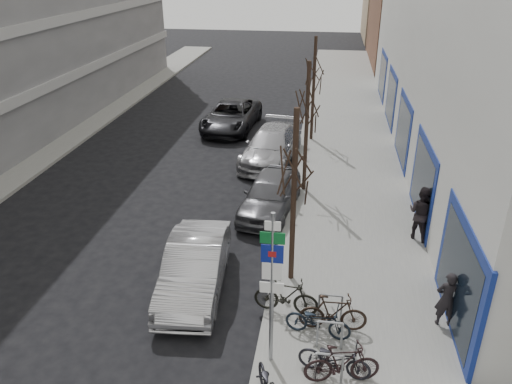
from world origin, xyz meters
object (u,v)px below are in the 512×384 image
(bike_rack, at_px, (330,332))
(pedestrian_far, at_px, (421,213))
(tree_far, at_px, (315,65))
(parked_car_back, at_px, (271,146))
(tree_mid, at_px, (308,97))
(parked_car_front, at_px, (195,267))
(bike_far_inner, at_px, (333,312))
(bike_mid_curb, at_px, (318,319))
(bike_far_curb, at_px, (335,356))
(meter_back, at_px, (300,140))
(meter_mid, at_px, (291,186))
(meter_front, at_px, (275,264))
(parked_car_mid, at_px, (270,194))
(pedestrian_near, at_px, (447,299))
(bike_mid_inner, at_px, (286,296))
(tree_near, at_px, (295,157))
(lane_car, at_px, (231,116))
(bike_near_right, at_px, (342,363))
(highway_sign_pole, at_px, (272,281))

(bike_rack, relative_size, pedestrian_far, 1.15)
(tree_far, height_order, parked_car_back, tree_far)
(tree_mid, height_order, parked_car_front, tree_mid)
(tree_mid, height_order, bike_far_inner, tree_mid)
(bike_mid_curb, bearing_deg, bike_far_curb, -151.93)
(tree_mid, distance_m, meter_back, 5.13)
(tree_far, xyz_separation_m, parked_car_front, (-2.80, -13.78, -3.33))
(meter_back, height_order, pedestrian_far, pedestrian_far)
(meter_mid, relative_size, bike_far_curb, 0.73)
(tree_far, height_order, meter_front, tree_far)
(parked_car_front, bearing_deg, tree_mid, 64.15)
(parked_car_back, bearing_deg, tree_mid, -54.20)
(parked_car_mid, bearing_deg, meter_front, -73.76)
(parked_car_front, height_order, pedestrian_far, pedestrian_far)
(pedestrian_near, bearing_deg, meter_back, -70.39)
(meter_back, relative_size, bike_far_inner, 0.71)
(tree_mid, xyz_separation_m, bike_mid_inner, (-0.00, -8.17, -3.40))
(meter_front, relative_size, meter_back, 1.00)
(bike_mid_inner, distance_m, pedestrian_far, 6.33)
(tree_near, relative_size, bike_far_inner, 3.06)
(meter_back, height_order, bike_mid_curb, meter_back)
(lane_car, bearing_deg, bike_far_inner, -66.36)
(tree_near, bearing_deg, bike_rack, -67.52)
(bike_far_inner, relative_size, pedestrian_far, 0.91)
(parked_car_back, bearing_deg, bike_mid_curb, -70.27)
(tree_far, distance_m, parked_car_front, 14.45)
(bike_mid_inner, distance_m, pedestrian_near, 4.21)
(bike_rack, distance_m, parked_car_mid, 7.82)
(parked_car_front, height_order, lane_car, lane_car)
(bike_mid_inner, bearing_deg, tree_mid, 5.98)
(bike_rack, xyz_separation_m, bike_near_right, (0.29, -1.06, 0.03))
(meter_mid, bearing_deg, tree_mid, 73.30)
(parked_car_mid, distance_m, lane_car, 10.53)
(bike_far_inner, distance_m, parked_car_front, 4.31)
(highway_sign_pole, height_order, bike_mid_inner, highway_sign_pole)
(tree_far, relative_size, parked_car_back, 1.00)
(meter_front, bearing_deg, bike_far_curb, -61.30)
(meter_mid, distance_m, bike_near_right, 9.17)
(parked_car_back, bearing_deg, lane_car, 128.83)
(meter_back, xyz_separation_m, pedestrian_far, (4.65, -7.46, 0.22))
(bike_rack, height_order, meter_mid, meter_mid)
(bike_rack, height_order, pedestrian_far, pedestrian_far)
(bike_mid_inner, bearing_deg, pedestrian_near, -82.23)
(highway_sign_pole, distance_m, pedestrian_near, 5.05)
(bike_near_right, distance_m, bike_far_inner, 1.78)
(bike_mid_inner, bearing_deg, parked_car_back, 14.86)
(parked_car_front, height_order, parked_car_back, parked_car_back)
(tree_far, relative_size, meter_mid, 4.33)
(bike_near_right, bearing_deg, parked_car_front, 41.74)
(meter_mid, bearing_deg, bike_near_right, -77.77)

